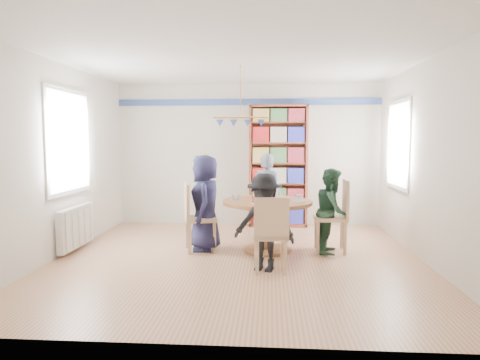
# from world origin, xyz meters

# --- Properties ---
(ground) EXTENTS (5.00, 5.00, 0.00)m
(ground) POSITION_xyz_m (0.00, 0.00, 0.00)
(ground) COLOR tan
(room_shell) EXTENTS (5.00, 5.00, 5.00)m
(room_shell) POSITION_xyz_m (-0.26, 0.87, 1.65)
(room_shell) COLOR white
(room_shell) RESTS_ON ground
(radiator) EXTENTS (0.12, 1.00, 0.60)m
(radiator) POSITION_xyz_m (-2.42, 0.30, 0.35)
(radiator) COLOR silver
(radiator) RESTS_ON ground
(dining_table) EXTENTS (1.30, 1.30, 0.75)m
(dining_table) POSITION_xyz_m (0.40, 0.44, 0.56)
(dining_table) COLOR brown
(dining_table) RESTS_ON ground
(chair_left) EXTENTS (0.55, 0.55, 1.00)m
(chair_left) POSITION_xyz_m (-0.66, 0.39, 0.55)
(chair_left) COLOR tan
(chair_left) RESTS_ON ground
(chair_right) EXTENTS (0.49, 0.49, 1.06)m
(chair_right) POSITION_xyz_m (1.40, 0.48, 0.58)
(chair_right) COLOR tan
(chair_right) RESTS_ON ground
(chair_far) EXTENTS (0.50, 0.50, 0.90)m
(chair_far) POSITION_xyz_m (0.42, 1.44, 0.49)
(chair_far) COLOR tan
(chair_far) RESTS_ON ground
(chair_near) EXTENTS (0.45, 0.45, 0.94)m
(chair_near) POSITION_xyz_m (0.44, -0.60, 0.52)
(chair_near) COLOR tan
(chair_near) RESTS_ON ground
(person_left) EXTENTS (0.53, 0.74, 1.41)m
(person_left) POSITION_xyz_m (-0.52, 0.47, 0.71)
(person_left) COLOR #171733
(person_left) RESTS_ON ground
(person_right) EXTENTS (0.58, 0.68, 1.22)m
(person_right) POSITION_xyz_m (1.33, 0.43, 0.61)
(person_right) COLOR #1C3825
(person_right) RESTS_ON ground
(person_far) EXTENTS (0.60, 0.48, 1.41)m
(person_far) POSITION_xyz_m (0.38, 1.35, 0.71)
(person_far) COLOR gray
(person_far) RESTS_ON ground
(person_near) EXTENTS (0.89, 0.70, 1.21)m
(person_near) POSITION_xyz_m (0.37, -0.50, 0.61)
(person_near) COLOR black
(person_near) RESTS_ON ground
(bookshelf) EXTENTS (1.09, 0.33, 2.28)m
(bookshelf) POSITION_xyz_m (0.58, 2.34, 1.12)
(bookshelf) COLOR brown
(bookshelf) RESTS_ON ground
(tableware) EXTENTS (1.11, 1.11, 0.29)m
(tableware) POSITION_xyz_m (0.37, 0.47, 0.81)
(tableware) COLOR white
(tableware) RESTS_ON dining_table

